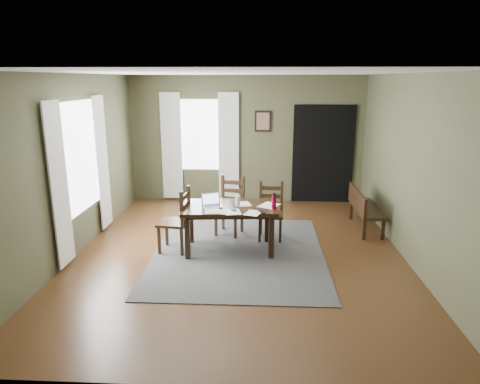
# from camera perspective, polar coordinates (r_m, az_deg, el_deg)

# --- Properties ---
(ground) EXTENTS (5.00, 6.00, 0.01)m
(ground) POSITION_cam_1_polar(r_m,az_deg,el_deg) (6.71, -0.13, -8.15)
(ground) COLOR #492C16
(room_shell) EXTENTS (5.02, 6.02, 2.71)m
(room_shell) POSITION_cam_1_polar(r_m,az_deg,el_deg) (6.23, -0.14, 7.34)
(room_shell) COLOR #494A30
(room_shell) RESTS_ON ground
(rug) EXTENTS (2.60, 3.20, 0.01)m
(rug) POSITION_cam_1_polar(r_m,az_deg,el_deg) (6.71, -0.13, -8.06)
(rug) COLOR #3B3B3B
(rug) RESTS_ON ground
(dining_table) EXTENTS (1.50, 0.98, 0.72)m
(dining_table) POSITION_cam_1_polar(r_m,az_deg,el_deg) (6.60, -1.44, -2.58)
(dining_table) COLOR black
(dining_table) RESTS_ON rug
(chair_end) EXTENTS (0.49, 0.49, 1.01)m
(chair_end) POSITION_cam_1_polar(r_m,az_deg,el_deg) (6.68, -8.42, -3.84)
(chair_end) COLOR black
(chair_end) RESTS_ON rug
(chair_back_left) EXTENTS (0.54, 0.54, 0.99)m
(chair_back_left) POSITION_cam_1_polar(r_m,az_deg,el_deg) (7.38, -1.33, -1.93)
(chair_back_left) COLOR black
(chair_back_left) RESTS_ON rug
(chair_back_right) EXTENTS (0.44, 0.44, 0.95)m
(chair_back_right) POSITION_cam_1_polar(r_m,az_deg,el_deg) (7.17, 4.12, -2.65)
(chair_back_right) COLOR black
(chair_back_right) RESTS_ON rug
(bench) EXTENTS (0.41, 1.27, 0.72)m
(bench) POSITION_cam_1_polar(r_m,az_deg,el_deg) (7.93, 16.12, -1.79)
(bench) COLOR black
(bench) RESTS_ON ground
(laptop) EXTENTS (0.35, 0.31, 0.20)m
(laptop) POSITION_cam_1_polar(r_m,az_deg,el_deg) (6.55, -3.82, -1.47)
(laptop) COLOR #B7B7BC
(laptop) RESTS_ON dining_table
(computer_mouse) EXTENTS (0.09, 0.11, 0.03)m
(computer_mouse) POSITION_cam_1_polar(r_m,az_deg,el_deg) (6.32, -0.90, -2.39)
(computer_mouse) COLOR #3F3F42
(computer_mouse) RESTS_ON dining_table
(tv_remote) EXTENTS (0.11, 0.17, 0.02)m
(tv_remote) POSITION_cam_1_polar(r_m,az_deg,el_deg) (6.25, 2.91, -2.67)
(tv_remote) COLOR black
(tv_remote) RESTS_ON dining_table
(drinking_glass) EXTENTS (0.09, 0.09, 0.16)m
(drinking_glass) POSITION_cam_1_polar(r_m,az_deg,el_deg) (6.55, -0.28, -1.15)
(drinking_glass) COLOR silver
(drinking_glass) RESTS_ON dining_table
(water_bottle) EXTENTS (0.08, 0.08, 0.24)m
(water_bottle) POSITION_cam_1_polar(r_m,az_deg,el_deg) (6.43, 4.55, -1.26)
(water_bottle) COLOR #A50C2E
(water_bottle) RESTS_ON dining_table
(paper_a) EXTENTS (0.26, 0.32, 0.00)m
(paper_a) POSITION_cam_1_polar(r_m,az_deg,el_deg) (6.33, -3.73, -2.51)
(paper_a) COLOR white
(paper_a) RESTS_ON dining_table
(paper_b) EXTENTS (0.28, 0.32, 0.00)m
(paper_b) POSITION_cam_1_polar(r_m,az_deg,el_deg) (6.22, 1.74, -2.82)
(paper_b) COLOR white
(paper_b) RESTS_ON dining_table
(paper_c) EXTENTS (0.29, 0.33, 0.00)m
(paper_c) POSITION_cam_1_polar(r_m,az_deg,el_deg) (6.65, 0.45, -1.62)
(paper_c) COLOR white
(paper_c) RESTS_ON dining_table
(paper_d) EXTENTS (0.39, 0.42, 0.00)m
(paper_d) POSITION_cam_1_polar(r_m,az_deg,el_deg) (6.60, 3.90, -1.79)
(paper_d) COLOR white
(paper_d) RESTS_ON dining_table
(paper_e) EXTENTS (0.28, 0.34, 0.00)m
(paper_e) POSITION_cam_1_polar(r_m,az_deg,el_deg) (6.27, -1.00, -2.67)
(paper_e) COLOR white
(paper_e) RESTS_ON dining_table
(window_left) EXTENTS (0.01, 1.30, 1.70)m
(window_left) POSITION_cam_1_polar(r_m,az_deg,el_deg) (7.06, -20.57, 4.38)
(window_left) COLOR white
(window_left) RESTS_ON ground
(window_back) EXTENTS (1.00, 0.01, 1.50)m
(window_back) POSITION_cam_1_polar(r_m,az_deg,el_deg) (9.31, -5.36, 7.58)
(window_back) COLOR white
(window_back) RESTS_ON ground
(curtain_left_near) EXTENTS (0.03, 0.48, 2.30)m
(curtain_left_near) POSITION_cam_1_polar(r_m,az_deg,el_deg) (6.36, -22.97, 0.78)
(curtain_left_near) COLOR silver
(curtain_left_near) RESTS_ON ground
(curtain_left_far) EXTENTS (0.03, 0.48, 2.30)m
(curtain_left_far) POSITION_cam_1_polar(r_m,az_deg,el_deg) (7.84, -17.87, 3.70)
(curtain_left_far) COLOR silver
(curtain_left_far) RESTS_ON ground
(curtain_back_left) EXTENTS (0.44, 0.03, 2.30)m
(curtain_back_left) POSITION_cam_1_polar(r_m,az_deg,el_deg) (9.42, -9.10, 6.01)
(curtain_back_left) COLOR silver
(curtain_back_left) RESTS_ON ground
(curtain_back_right) EXTENTS (0.44, 0.03, 2.30)m
(curtain_back_right) POSITION_cam_1_polar(r_m,az_deg,el_deg) (9.25, -1.53, 6.03)
(curtain_back_right) COLOR silver
(curtain_back_right) RESTS_ON ground
(framed_picture) EXTENTS (0.34, 0.03, 0.44)m
(framed_picture) POSITION_cam_1_polar(r_m,az_deg,el_deg) (9.18, 3.07, 9.40)
(framed_picture) COLOR black
(framed_picture) RESTS_ON ground
(doorway_back) EXTENTS (1.30, 0.03, 2.10)m
(doorway_back) POSITION_cam_1_polar(r_m,az_deg,el_deg) (9.37, 11.02, 4.94)
(doorway_back) COLOR black
(doorway_back) RESTS_ON ground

